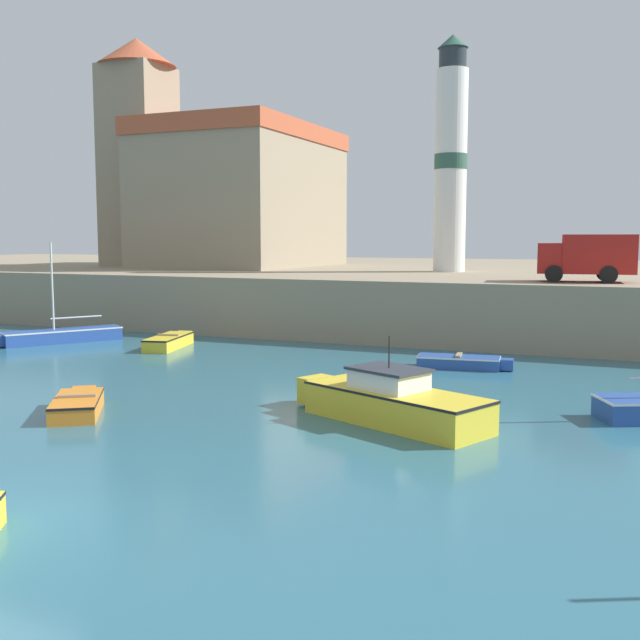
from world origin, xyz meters
TOP-DOWN VIEW (x-y plane):
  - quay_seawall at (0.00, 43.95)m, footprint 120.00×40.00m
  - motorboat_yellow_2 at (4.40, 10.09)m, footprint 6.39×3.96m
  - dinghy_blue_3 at (4.34, 19.51)m, footprint 3.80×1.55m
  - dinghy_orange_4 at (-4.37, 7.45)m, footprint 2.74×3.38m
  - dinghy_yellow_6 at (-9.53, 19.68)m, footprint 1.99×4.20m
  - sailboat_blue_8 at (-15.47, 18.99)m, footprint 4.14×5.80m
  - church at (-17.35, 38.29)m, footprint 15.62×14.94m
  - lighthouse at (0.00, 35.38)m, footprint 1.96×1.96m
  - truck_on_quay at (8.39, 27.32)m, footprint 4.51×2.58m

SIDE VIEW (x-z plane):
  - dinghy_blue_3 at x=4.34m, z-range -0.01..0.55m
  - dinghy_orange_4 at x=-4.37m, z-range -0.01..0.58m
  - dinghy_yellow_6 at x=-9.53m, z-range -0.01..0.65m
  - sailboat_blue_8 at x=-15.47m, z-range -2.08..2.83m
  - motorboat_yellow_2 at x=4.40m, z-range -0.62..1.81m
  - quay_seawall at x=0.00m, z-range 0.00..3.09m
  - truck_on_quay at x=8.39m, z-range 3.21..5.41m
  - church at x=-17.35m, z-range 0.59..16.96m
  - lighthouse at x=0.00m, z-range 2.90..16.87m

